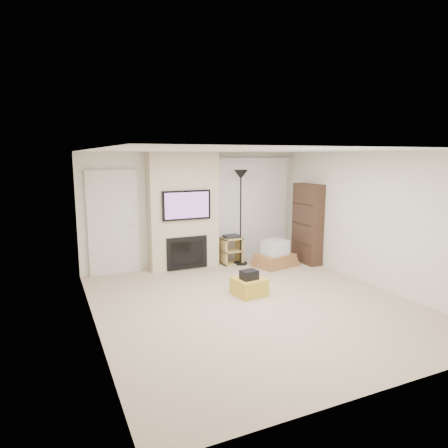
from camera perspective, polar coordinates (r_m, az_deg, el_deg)
name	(u,v)px	position (r m, az deg, el deg)	size (l,w,h in m)	color
floor	(254,303)	(6.77, 4.28, -11.24)	(5.00, 5.50, 0.00)	#C7AD92
ceiling	(256,150)	(6.32, 4.58, 10.44)	(5.00, 5.50, 0.00)	white
wall_back	(195,209)	(8.90, -4.13, 2.17)	(5.00, 2.50, 0.00)	silver
wall_front	(389,276)	(4.29, 22.51, -6.83)	(5.00, 2.50, 0.00)	silver
wall_left	(92,243)	(5.68, -18.29, -2.64)	(5.50, 2.50, 0.00)	silver
wall_right	(373,219)	(7.93, 20.48, 0.64)	(5.50, 2.50, 0.00)	silver
hvac_vent	(254,151)	(7.21, 4.28, 10.33)	(0.35, 0.18, 0.01)	silver
ottoman	(249,287)	(7.10, 3.60, -8.91)	(0.50, 0.50, 0.30)	gold
black_bag	(249,275)	(6.98, 3.61, -7.25)	(0.28, 0.22, 0.16)	black
fireplace_wall	(183,212)	(8.59, -5.83, 1.78)	(1.50, 0.47, 2.50)	beige
entry_door	(113,223)	(8.45, -15.54, 0.09)	(1.02, 0.11, 2.14)	silver
vertical_blinds	(252,205)	(9.43, 3.99, 2.74)	(1.98, 0.10, 2.37)	silver
floor_lamp	(241,190)	(8.79, 2.41, 4.82)	(0.31, 0.31, 2.12)	black
av_stand	(231,249)	(9.03, 1.07, -3.54)	(0.45, 0.38, 0.66)	tan
box_stack	(275,256)	(8.94, 7.30, -4.56)	(1.00, 0.85, 0.59)	#9D6A3E
bookshelf	(308,224)	(9.21, 11.85, 0.04)	(0.30, 0.80, 1.80)	#322017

